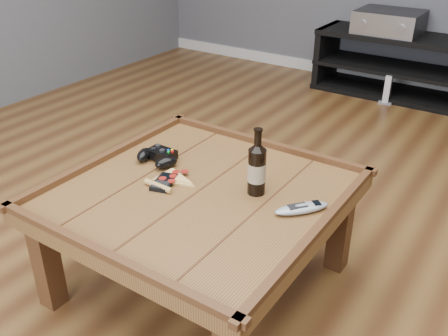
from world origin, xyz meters
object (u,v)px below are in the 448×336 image
Objects in this scene: media_console at (404,67)px; game_controller at (158,157)px; beer_bottle at (257,168)px; smartphone at (164,182)px; game_console at (388,89)px; coffee_table at (200,204)px; remote_control at (302,208)px; av_receiver at (389,22)px; pizza_slice at (171,179)px.

game_controller is (-0.28, -2.66, 0.23)m from media_console.
media_console is 5.39× the size of beer_bottle.
smartphone reaches higher than game_console.
game_console is (-0.05, -0.18, -0.14)m from media_console.
beer_bottle is (0.19, 0.11, 0.16)m from coffee_table.
remote_control is (0.20, -0.02, -0.09)m from beer_bottle.
smartphone is 0.54m from remote_control.
remote_control is at bearing -78.32° from av_receiver.
remote_control is 0.40× the size of av_receiver.
remote_control is at bearing 11.46° from pizza_slice.
smartphone is 2.64m from game_console.
media_console is at bearing 94.00° from beer_bottle.
beer_bottle is 0.47m from game_controller.
media_console is 2.76m from pizza_slice.
game_controller is 2.66m from av_receiver.
media_console is 5.99× the size of pizza_slice.
media_console is at bearing 69.75° from smartphone.
av_receiver is at bearing 73.30° from smartphone.
media_console is at bearing 89.15° from pizza_slice.
game_controller is 0.92× the size of game_console.
remote_control is (0.67, -0.01, -0.01)m from game_controller.
coffee_table is 2.10× the size of av_receiver.
remote_control is 2.55m from game_console.
pizza_slice is at bearing -31.18° from game_controller.
av_receiver is at bearing 92.75° from pizza_slice.
smartphone is 0.63× the size of game_console.
coffee_table is 2.76m from av_receiver.
beer_bottle is at bearing 3.54° from game_controller.
media_console is at bearing 90.00° from coffee_table.
av_receiver is at bearing 97.73° from beer_bottle.
coffee_table is at bearing 3.40° from pizza_slice.
beer_bottle reaches higher than coffee_table.
remote_control is 2.72m from av_receiver.
av_receiver is 0.52m from game_console.
coffee_table is at bearing -99.78° from game_console.
game_controller is at bearing -106.19° from game_console.
media_console reaches higher than remote_control.
pizza_slice is (0.15, -0.09, -0.02)m from game_controller.
beer_bottle reaches higher than media_console.
pizza_slice is 0.03m from smartphone.
beer_bottle is at bearing 30.12° from coffee_table.
coffee_table is 5.27× the size of remote_control.
beer_bottle reaches higher than game_console.
coffee_table reaches higher than smartphone.
av_receiver reaches higher than media_console.
game_controller reaches higher than game_console.
coffee_table reaches higher than game_console.
beer_bottle is at bearing -147.59° from remote_control.
av_receiver is (-0.17, 2.74, 0.19)m from coffee_table.
beer_bottle reaches higher than remote_control.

